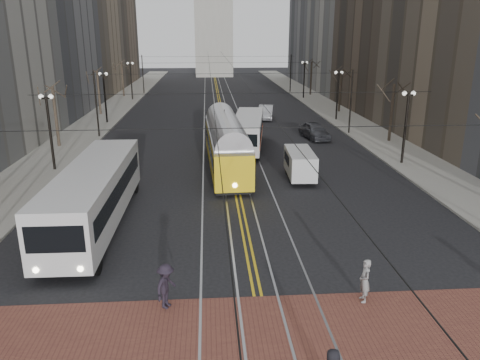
{
  "coord_description": "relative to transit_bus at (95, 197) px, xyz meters",
  "views": [
    {
      "loc": [
        -1.87,
        -17.45,
        10.13
      ],
      "look_at": [
        -0.3,
        5.17,
        3.0
      ],
      "focal_mm": 35.0,
      "sensor_mm": 36.0,
      "label": 1
    }
  ],
  "objects": [
    {
      "name": "ground",
      "position": [
        8.05,
        -6.86,
        -1.68
      ],
      "size": [
        260.0,
        260.0,
        0.0
      ],
      "primitive_type": "plane",
      "color": "black",
      "rests_on": "ground"
    },
    {
      "name": "sidewalk_left",
      "position": [
        -6.95,
        38.14,
        -1.6
      ],
      "size": [
        5.0,
        140.0,
        0.15
      ],
      "primitive_type": "cube",
      "color": "gray",
      "rests_on": "ground"
    },
    {
      "name": "sidewalk_right",
      "position": [
        23.05,
        38.14,
        -1.6
      ],
      "size": [
        5.0,
        140.0,
        0.15
      ],
      "primitive_type": "cube",
      "color": "gray",
      "rests_on": "ground"
    },
    {
      "name": "crosswalk_band",
      "position": [
        8.05,
        -10.86,
        -1.67
      ],
      "size": [
        25.0,
        6.0,
        0.01
      ],
      "primitive_type": "cube",
      "color": "brown",
      "rests_on": "ground"
    },
    {
      "name": "streetcar_rails",
      "position": [
        8.05,
        38.14,
        -1.67
      ],
      "size": [
        4.8,
        130.0,
        0.02
      ],
      "primitive_type": "cube",
      "color": "gray",
      "rests_on": "ground"
    },
    {
      "name": "centre_lines",
      "position": [
        8.05,
        38.14,
        -1.67
      ],
      "size": [
        0.42,
        130.0,
        0.01
      ],
      "primitive_type": "cube",
      "color": "gold",
      "rests_on": "ground"
    },
    {
      "name": "lamp_posts",
      "position": [
        8.05,
        21.89,
        1.12
      ],
      "size": [
        27.6,
        57.2,
        5.6
      ],
      "color": "black",
      "rests_on": "ground"
    },
    {
      "name": "street_trees",
      "position": [
        8.05,
        28.39,
        1.12
      ],
      "size": [
        31.68,
        53.28,
        5.6
      ],
      "color": "#382D23",
      "rests_on": "ground"
    },
    {
      "name": "trolley_wires",
      "position": [
        8.05,
        27.97,
        2.1
      ],
      "size": [
        25.96,
        120.0,
        6.6
      ],
      "color": "black",
      "rests_on": "ground"
    },
    {
      "name": "transit_bus",
      "position": [
        0.0,
        0.0,
        0.0
      ],
      "size": [
        2.92,
        13.44,
        3.35
      ],
      "primitive_type": "cube",
      "rotation": [
        0.0,
        0.0,
        -0.01
      ],
      "color": "silver",
      "rests_on": "ground"
    },
    {
      "name": "streetcar",
      "position": [
        7.55,
        10.82,
        -0.04
      ],
      "size": [
        3.1,
        13.98,
        3.28
      ],
      "primitive_type": "cube",
      "rotation": [
        0.0,
        0.0,
        0.04
      ],
      "color": "yellow",
      "rests_on": "ground"
    },
    {
      "name": "rear_bus",
      "position": [
        9.85,
        17.69,
        -0.22
      ],
      "size": [
        3.97,
        11.4,
        2.91
      ],
      "primitive_type": "cube",
      "rotation": [
        0.0,
        0.0,
        -0.14
      ],
      "color": "silver",
      "rests_on": "ground"
    },
    {
      "name": "cargo_van",
      "position": [
        12.76,
        7.88,
        -0.65
      ],
      "size": [
        1.99,
        4.73,
        2.06
      ],
      "primitive_type": "cube",
      "rotation": [
        0.0,
        0.0,
        -0.04
      ],
      "color": "silver",
      "rests_on": "ground"
    },
    {
      "name": "sedan_grey",
      "position": [
        16.84,
        21.2,
        -0.86
      ],
      "size": [
        2.71,
        5.07,
        1.64
      ],
      "primitive_type": "imported",
      "rotation": [
        0.0,
        0.0,
        0.17
      ],
      "color": "#3D3E44",
      "rests_on": "ground"
    },
    {
      "name": "sedan_silver",
      "position": [
        13.34,
        32.83,
        -0.85
      ],
      "size": [
        2.54,
        5.22,
        1.65
      ],
      "primitive_type": "imported",
      "rotation": [
        0.0,
        0.0,
        -0.16
      ],
      "color": "#97989E",
      "rests_on": "ground"
    },
    {
      "name": "pedestrian_b",
      "position": [
        12.17,
        -8.46,
        -0.78
      ],
      "size": [
        0.44,
        0.66,
        1.78
      ],
      "primitive_type": "imported",
      "rotation": [
        0.0,
        0.0,
        4.68
      ],
      "color": "gray",
      "rests_on": "crosswalk_band"
    },
    {
      "name": "pedestrian_d",
      "position": [
        4.46,
        -8.36,
        -0.76
      ],
      "size": [
        1.13,
        1.35,
        1.81
      ],
      "primitive_type": "imported",
      "rotation": [
        0.0,
        0.0,
        1.1
      ],
      "color": "black",
      "rests_on": "crosswalk_band"
    }
  ]
}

